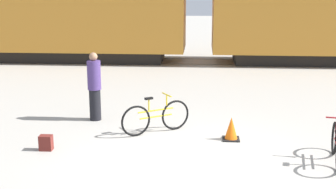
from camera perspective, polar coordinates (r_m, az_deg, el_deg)
ground_plane at (r=9.86m, az=3.05°, el=-8.12°), size 80.00×80.00×0.00m
rail_near at (r=20.92m, az=3.67°, el=3.71°), size 38.51×0.07×0.01m
rail_far at (r=22.34m, az=3.71°, el=4.36°), size 38.51×0.07×0.01m
bicycle_yellow at (r=11.48m, az=-1.47°, el=-2.78°), size 1.59×1.03×0.95m
person_in_purple at (r=12.57m, az=-8.96°, el=0.97°), size 0.36×0.36×1.83m
backpack at (r=10.75m, az=-14.65°, el=-5.72°), size 0.28×0.20×0.34m
traffic_cone at (r=11.14m, az=7.72°, el=-4.22°), size 0.40×0.40×0.55m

